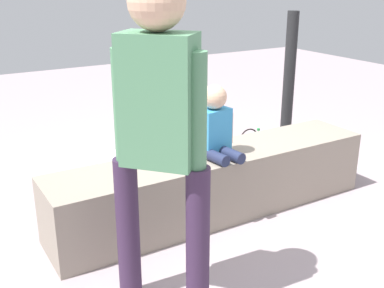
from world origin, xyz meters
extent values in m
plane|color=#A39196|center=(0.00, 0.00, 0.00)|extent=(12.00, 12.00, 0.00)
cube|color=gray|center=(0.00, 0.00, 0.23)|extent=(2.37, 0.47, 0.46)
cylinder|color=#222A4A|center=(-0.10, -0.12, 0.49)|extent=(0.11, 0.25, 0.08)
cylinder|color=#222A4A|center=(0.01, -0.13, 0.49)|extent=(0.11, 0.25, 0.08)
cube|color=#3592D0|center=(-0.03, -0.02, 0.64)|extent=(0.22, 0.16, 0.28)
sphere|color=#DBAD8C|center=(-0.03, -0.02, 0.86)|extent=(0.16, 0.16, 0.16)
cylinder|color=#DBAD8C|center=(-0.14, 0.00, 0.63)|extent=(0.05, 0.05, 0.21)
cylinder|color=#DBAD8C|center=(0.09, -0.03, 0.63)|extent=(0.05, 0.05, 0.21)
cylinder|color=#37243F|center=(-0.65, -0.83, 0.39)|extent=(0.12, 0.12, 0.78)
cylinder|color=#37243F|center=(-0.90, -0.56, 0.39)|extent=(0.12, 0.12, 0.78)
cube|color=#518860|center=(-0.78, -0.69, 1.08)|extent=(0.37, 0.38, 0.60)
sphere|color=#DBAD8C|center=(-0.78, -0.69, 1.51)|extent=(0.25, 0.25, 0.25)
cylinder|color=#518860|center=(-0.66, -0.82, 1.03)|extent=(0.09, 0.09, 0.57)
cylinder|color=#518860|center=(-0.89, -0.56, 1.03)|extent=(0.09, 0.09, 0.57)
cylinder|color=#E0594C|center=(-0.33, -0.07, 0.46)|extent=(0.22, 0.22, 0.01)
cylinder|color=#97684A|center=(-0.33, -0.07, 0.49)|extent=(0.10, 0.10, 0.05)
cylinder|color=pink|center=(-0.33, -0.07, 0.52)|extent=(0.10, 0.10, 0.01)
cube|color=silver|center=(-0.27, -0.08, 0.47)|extent=(0.11, 0.04, 0.00)
cube|color=#4C99E0|center=(-0.16, 0.77, 0.13)|extent=(0.23, 0.10, 0.25)
torus|color=white|center=(-0.21, 0.77, 0.25)|extent=(0.09, 0.01, 0.09)
torus|color=white|center=(-0.11, 0.77, 0.25)|extent=(0.09, 0.01, 0.09)
cylinder|color=black|center=(1.43, 0.88, 0.02)|extent=(0.36, 0.36, 0.04)
cylinder|color=black|center=(1.43, 0.88, 0.67)|extent=(0.11, 0.11, 1.26)
cylinder|color=silver|center=(-1.01, 0.46, 0.09)|extent=(0.06, 0.06, 0.18)
cone|color=silver|center=(-1.01, 0.46, 0.20)|extent=(0.06, 0.06, 0.03)
cylinder|color=white|center=(-1.01, 0.46, 0.22)|extent=(0.03, 0.03, 0.02)
cylinder|color=silver|center=(1.03, 0.82, 0.09)|extent=(0.06, 0.06, 0.19)
cone|color=silver|center=(1.03, 0.82, 0.20)|extent=(0.05, 0.05, 0.03)
cylinder|color=#268C3F|center=(1.03, 0.82, 0.23)|extent=(0.03, 0.03, 0.02)
cylinder|color=red|center=(0.51, 0.59, 0.05)|extent=(0.08, 0.08, 0.11)
cube|color=white|center=(-0.35, 1.13, 0.06)|extent=(0.38, 0.39, 0.12)
cube|color=black|center=(0.80, 0.66, 0.11)|extent=(0.27, 0.13, 0.22)
torus|color=black|center=(0.80, 0.66, 0.22)|extent=(0.20, 0.01, 0.20)
cube|color=brown|center=(0.20, 1.17, 0.10)|extent=(0.32, 0.14, 0.19)
torus|color=brown|center=(0.20, 1.17, 0.19)|extent=(0.24, 0.01, 0.24)
camera|label=1|loc=(-1.71, -2.54, 1.62)|focal=44.70mm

